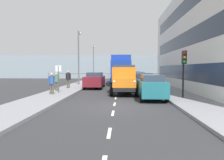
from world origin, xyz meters
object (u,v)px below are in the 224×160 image
object	(u,v)px
car_navy_kerbside_1	(143,82)
street_sign	(59,74)
pedestrian_near_railing	(56,80)
truck_vintage_orange	(124,80)
car_teal_kerbside_near	(151,87)
traffic_light_near	(184,64)
car_white_kerbside_3	(135,77)
lamp_post_promenade	(79,53)
pedestrian_with_bag	(68,78)
pedestrian_couple_a	(52,82)
lamp_post_far	(94,59)
car_grey_kerbside_2	(138,79)
lorry_cargo_blue	(121,69)
car_maroon_oppositeside_0	(95,80)

from	to	relation	value
car_navy_kerbside_1	street_sign	world-z (taller)	street_sign
street_sign	pedestrian_near_railing	bearing A→B (deg)	-66.87
truck_vintage_orange	car_teal_kerbside_near	world-z (taller)	truck_vintage_orange
traffic_light_near	car_white_kerbside_3	bearing A→B (deg)	-82.51
car_navy_kerbside_1	lamp_post_promenade	bearing A→B (deg)	-38.09
lamp_post_promenade	traffic_light_near	bearing A→B (deg)	131.40
truck_vintage_orange	pedestrian_with_bag	xyz separation A→B (m)	(5.62, -3.26, 0.03)
pedestrian_couple_a	lamp_post_far	bearing A→B (deg)	-90.52
pedestrian_couple_a	pedestrian_near_railing	distance (m)	2.77
car_navy_kerbside_1	car_white_kerbside_3	xyz separation A→B (m)	(0.00, -11.50, -0.00)
lamp_post_promenade	car_navy_kerbside_1	bearing A→B (deg)	141.91
car_navy_kerbside_1	lamp_post_far	distance (m)	19.83
truck_vintage_orange	car_white_kerbside_3	size ratio (longest dim) A/B	1.41
lamp_post_far	traffic_light_near	bearing A→B (deg)	112.07
truck_vintage_orange	car_white_kerbside_3	xyz separation A→B (m)	(-1.86, -13.60, -0.28)
truck_vintage_orange	pedestrian_with_bag	bearing A→B (deg)	-30.12
truck_vintage_orange	car_grey_kerbside_2	bearing A→B (deg)	-103.26
car_teal_kerbside_near	pedestrian_with_bag	xyz separation A→B (m)	(7.48, -6.14, 0.31)
pedestrian_near_railing	traffic_light_near	size ratio (longest dim) A/B	0.50
car_white_kerbside_3	traffic_light_near	distance (m)	16.77
lorry_cargo_blue	pedestrian_with_bag	world-z (taller)	lorry_cargo_blue
car_white_kerbside_3	street_sign	distance (m)	16.19
lamp_post_far	street_sign	size ratio (longest dim) A/B	2.78
car_navy_kerbside_1	lamp_post_promenade	distance (m)	9.89
car_grey_kerbside_2	car_maroon_oppositeside_0	distance (m)	5.89
car_white_kerbside_3	traffic_light_near	xyz separation A→B (m)	(-2.18, 16.55, 1.58)
lamp_post_far	street_sign	bearing A→B (deg)	90.30
lorry_cargo_blue	truck_vintage_orange	bearing A→B (deg)	91.42
lamp_post_far	pedestrian_with_bag	bearing A→B (deg)	89.23
pedestrian_couple_a	lamp_post_far	distance (m)	22.12
car_grey_kerbside_2	pedestrian_with_bag	world-z (taller)	pedestrian_with_bag
car_maroon_oppositeside_0	pedestrian_near_railing	world-z (taller)	pedestrian_near_railing
truck_vintage_orange	pedestrian_near_railing	size ratio (longest dim) A/B	3.50
car_teal_kerbside_near	car_maroon_oppositeside_0	distance (m)	9.07
car_white_kerbside_3	pedestrian_near_railing	bearing A→B (deg)	57.46
pedestrian_couple_a	car_grey_kerbside_2	bearing A→B (deg)	-128.01
car_navy_kerbside_1	truck_vintage_orange	bearing A→B (deg)	48.42
car_grey_kerbside_2	traffic_light_near	size ratio (longest dim) A/B	1.31
car_teal_kerbside_near	pedestrian_with_bag	bearing A→B (deg)	-39.36
car_navy_kerbside_1	pedestrian_near_railing	xyz separation A→B (m)	(7.99, 1.02, 0.20)
car_teal_kerbside_near	car_white_kerbside_3	size ratio (longest dim) A/B	0.96
car_white_kerbside_3	pedestrian_with_bag	xyz separation A→B (m)	(7.48, 10.34, 0.31)
lorry_cargo_blue	lamp_post_far	size ratio (longest dim) A/B	1.31
truck_vintage_orange	lamp_post_far	size ratio (longest dim) A/B	0.90
car_teal_kerbside_near	lamp_post_far	bearing A→B (deg)	-72.62
truck_vintage_orange	car_teal_kerbside_near	bearing A→B (deg)	122.90
car_teal_kerbside_near	car_maroon_oppositeside_0	xyz separation A→B (m)	(4.96, -7.59, 0.00)
car_maroon_oppositeside_0	lamp_post_promenade	xyz separation A→B (m)	(2.41, -3.16, 3.18)
car_navy_kerbside_1	car_grey_kerbside_2	distance (m)	5.80
lorry_cargo_blue	street_sign	bearing A→B (deg)	65.22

